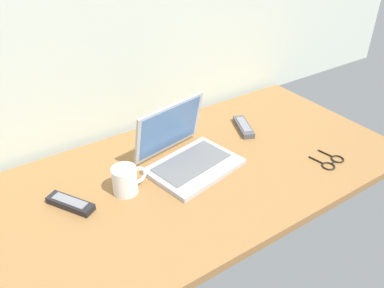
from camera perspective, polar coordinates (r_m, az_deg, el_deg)
desk at (r=1.38m, az=-0.74°, el=-4.99°), size 1.60×0.76×0.03m
laptop at (r=1.40m, az=-0.92°, el=-1.29°), size 0.35×0.32×0.22m
coffee_mug at (r=1.29m, az=-9.62°, el=-5.18°), size 0.12×0.08×0.09m
remote_control_near at (r=1.64m, az=7.51°, el=2.51°), size 0.10×0.17×0.02m
remote_control_far at (r=1.29m, az=-17.30°, el=-8.26°), size 0.12×0.16×0.02m
eyeglasses at (r=1.51m, az=19.72°, el=-2.47°), size 0.12×0.12×0.01m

